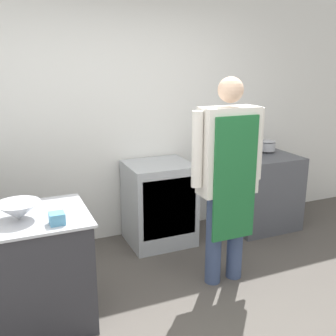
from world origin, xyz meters
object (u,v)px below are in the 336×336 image
Objects in this scene: fridge_unit at (159,203)px; sauce_pot at (267,145)px; mixing_bowl at (18,211)px; plastic_tub at (57,218)px; stove at (260,191)px; person_cook at (228,170)px; stock_pot at (245,143)px.

sauce_pot is at bearing 2.14° from fridge_unit.
mixing_bowl is 3.00× the size of plastic_tub.
stove is at bearing 23.53° from plastic_tub.
person_cook is at bearing -0.21° from mixing_bowl.
stove is 0.49× the size of person_cook.
stove is 1.00× the size of fridge_unit.
plastic_tub is 0.35× the size of stock_pot.
mixing_bowl is 1.64× the size of sauce_pot.
sauce_pot is at bearing 24.53° from plastic_tub.
plastic_tub is (-1.44, -0.18, -0.14)m from person_cook.
person_cook is at bearing -75.95° from fridge_unit.
mixing_bowl is 1.04× the size of stock_pot.
person_cook is 1.33m from stock_pot.
person_cook is at bearing 7.14° from plastic_tub.
fridge_unit is 4.80× the size of sauce_pot.
fridge_unit is 1.72m from plastic_tub.
stock_pot is 0.33m from sauce_pot.
plastic_tub reaches higher than stove.
sauce_pot is (2.63, 1.20, 0.05)m from plastic_tub.
person_cook is 1.46m from plastic_tub.
sauce_pot is (0.33, 0.00, -0.06)m from stock_pot.
plastic_tub is at bearing -152.48° from stock_pot.
stove is 4.80× the size of sauce_pot.
stove is 1.27m from fridge_unit.
stock_pot is (2.30, 1.20, 0.10)m from plastic_tub.
person_cook is 5.94× the size of mixing_bowl.
person_cook is 1.56m from sauce_pot.
plastic_tub is at bearing -156.47° from stove.
sauce_pot is (1.18, 1.02, -0.09)m from person_cook.
stove is at bearing -141.60° from sauce_pot.
mixing_bowl reaches higher than fridge_unit.
stock_pot is at bearing 49.89° from person_cook.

